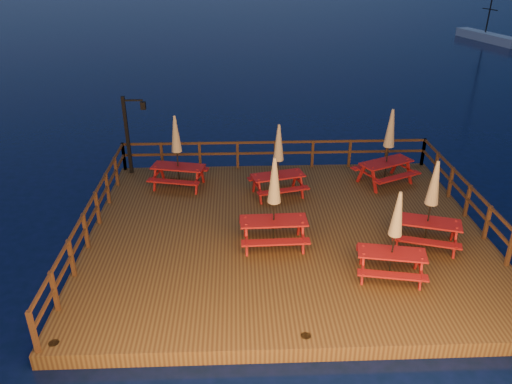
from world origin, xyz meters
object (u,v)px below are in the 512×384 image
sailboat (487,37)px  picnic_table_2 (431,203)px  picnic_table_1 (177,151)px  lamp_post (131,128)px  picnic_table_0 (389,146)px

sailboat → picnic_table_2: sailboat is taller
picnic_table_1 → picnic_table_2: (7.54, -4.24, -0.00)m
lamp_post → picnic_table_0: size_ratio=1.07×
picnic_table_0 → picnic_table_1: (-7.51, -0.00, -0.07)m
lamp_post → picnic_table_2: lamp_post is taller
picnic_table_0 → sailboat: bearing=33.9°
lamp_post → picnic_table_2: size_ratio=1.13×
lamp_post → picnic_table_2: 10.85m
sailboat → picnic_table_2: 40.00m
lamp_post → sailboat: bearing=47.3°
lamp_post → sailboat: (27.68, 30.00, -1.82)m
sailboat → picnic_table_0: size_ratio=4.01×
lamp_post → picnic_table_2: (9.33, -5.52, -0.42)m
picnic_table_0 → picnic_table_2: bearing=-115.3°
sailboat → picnic_table_1: sailboat is taller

